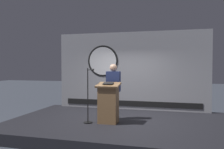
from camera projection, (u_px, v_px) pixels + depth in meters
The scene contains 6 objects.
ground_plane at pixel (119, 131), 6.64m from camera, with size 40.00×40.00×0.00m, color #383D47.
stage_platform at pixel (120, 126), 6.63m from camera, with size 6.40×4.00×0.30m, color black.
banner_display at pixel (130, 71), 8.37m from camera, with size 5.55×0.12×2.84m.
podium at pixel (108, 103), 6.35m from camera, with size 0.64×0.50×1.14m.
speaker_person at pixel (113, 91), 6.80m from camera, with size 0.40×0.26×1.65m.
microphone_stand at pixel (89, 103), 6.41m from camera, with size 0.24×0.60×1.54m.
Camera 1 is at (1.46, -6.41, 1.88)m, focal length 36.48 mm.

